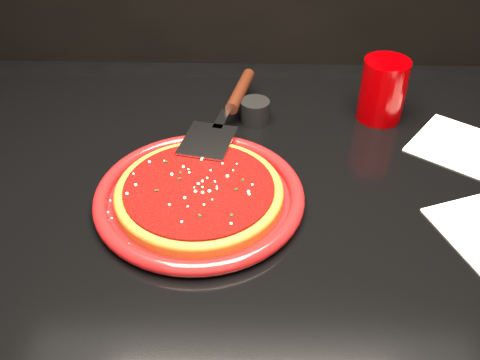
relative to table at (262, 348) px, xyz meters
name	(u,v)px	position (x,y,z in m)	size (l,w,h in m)	color
table	(262,348)	(0.00, 0.00, 0.00)	(1.20, 0.80, 0.75)	black
plate	(199,196)	(-0.10, 0.00, 0.39)	(0.31, 0.31, 0.02)	maroon
pizza_crust	(199,194)	(-0.10, 0.00, 0.39)	(0.25, 0.25, 0.01)	brown
pizza_crust_rim	(199,191)	(-0.10, 0.00, 0.40)	(0.25, 0.25, 0.02)	brown
pizza_sauce	(199,189)	(-0.10, 0.00, 0.40)	(0.22, 0.22, 0.01)	#6D0A08
parmesan_dusting	(199,185)	(-0.10, 0.00, 0.41)	(0.22, 0.22, 0.01)	beige
basil_flecks	(199,186)	(-0.10, 0.00, 0.41)	(0.20, 0.20, 0.00)	black
pizza_server	(227,111)	(-0.07, 0.19, 0.42)	(0.09, 0.34, 0.03)	#B3B5BA
cup	(383,90)	(0.21, 0.25, 0.43)	(0.08, 0.08, 0.11)	#8D0001
napkin_b	(457,145)	(0.33, 0.16, 0.38)	(0.14, 0.15, 0.00)	white
ramekin	(255,111)	(-0.02, 0.23, 0.40)	(0.05, 0.05, 0.04)	black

